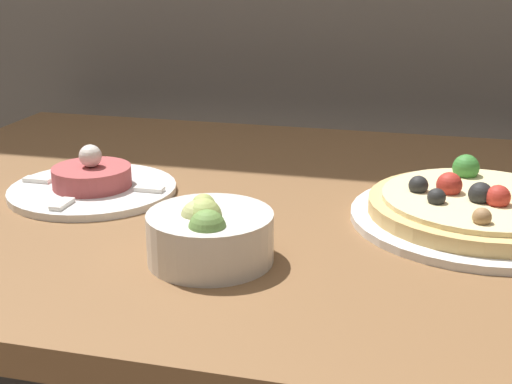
# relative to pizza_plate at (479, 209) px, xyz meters

# --- Properties ---
(dining_table) EXTENTS (1.34, 0.84, 0.79)m
(dining_table) POSITION_rel_pizza_plate_xyz_m (-0.19, 0.02, -0.12)
(dining_table) COLOR brown
(dining_table) RESTS_ON ground_plane
(pizza_plate) EXTENTS (0.32, 0.32, 0.06)m
(pizza_plate) POSITION_rel_pizza_plate_xyz_m (0.00, 0.00, 0.00)
(pizza_plate) COLOR white
(pizza_plate) RESTS_ON dining_table
(tartare_plate) EXTENTS (0.23, 0.23, 0.07)m
(tartare_plate) POSITION_rel_pizza_plate_xyz_m (-0.51, -0.02, -0.00)
(tartare_plate) COLOR white
(tartare_plate) RESTS_ON dining_table
(small_bowl) EXTENTS (0.14, 0.14, 0.07)m
(small_bowl) POSITION_rel_pizza_plate_xyz_m (-0.29, -0.19, 0.01)
(small_bowl) COLOR silver
(small_bowl) RESTS_ON dining_table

